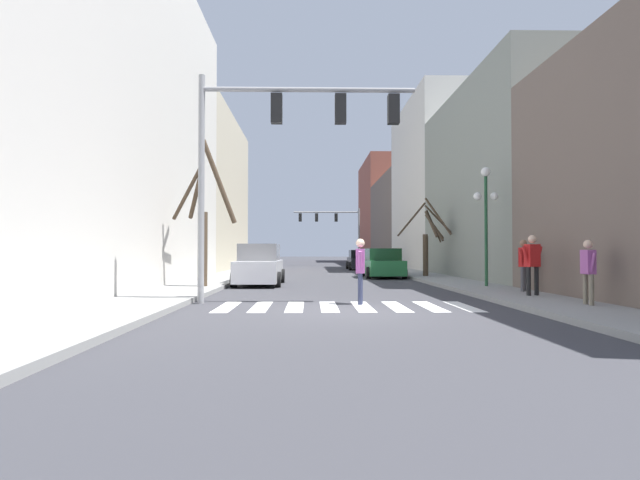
# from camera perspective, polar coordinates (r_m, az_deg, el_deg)

# --- Properties ---
(ground_plane) EXTENTS (240.00, 240.00, 0.00)m
(ground_plane) POSITION_cam_1_polar(r_m,az_deg,el_deg) (12.26, 3.34, -8.20)
(ground_plane) COLOR #38383D
(sidewalk_left) EXTENTS (2.33, 90.00, 0.15)m
(sidewalk_left) POSITION_cam_1_polar(r_m,az_deg,el_deg) (13.01, -21.56, -7.38)
(sidewalk_left) COLOR gray
(sidewalk_left) RESTS_ON ground_plane
(sidewalk_right) EXTENTS (2.33, 90.00, 0.15)m
(sidewalk_right) POSITION_cam_1_polar(r_m,az_deg,el_deg) (13.79, 26.74, -6.98)
(sidewalk_right) COLOR gray
(sidewalk_right) RESTS_ON ground_plane
(building_row_left) EXTENTS (6.00, 39.38, 13.99)m
(building_row_left) POSITION_cam_1_polar(r_m,az_deg,el_deg) (26.94, -20.18, 9.55)
(building_row_left) COLOR beige
(building_row_left) RESTS_ON ground_plane
(building_row_right) EXTENTS (6.00, 71.45, 13.99)m
(building_row_right) POSITION_cam_1_polar(r_m,az_deg,el_deg) (46.40, 12.05, 3.98)
(building_row_right) COLOR #66564C
(building_row_right) RESTS_ON ground_plane
(crosswalk_stripes) EXTENTS (6.75, 2.60, 0.01)m
(crosswalk_stripes) POSITION_cam_1_polar(r_m,az_deg,el_deg) (13.38, 2.96, -7.61)
(crosswalk_stripes) COLOR white
(crosswalk_stripes) RESTS_ON ground_plane
(traffic_signal_near) EXTENTS (6.17, 0.28, 6.49)m
(traffic_signal_near) POSITION_cam_1_polar(r_m,az_deg,el_deg) (14.55, -4.62, 11.89)
(traffic_signal_near) COLOR gray
(traffic_signal_near) RESTS_ON ground_plane
(traffic_signal_far) EXTENTS (6.74, 0.28, 5.84)m
(traffic_signal_far) POSITION_cam_1_polar(r_m,az_deg,el_deg) (50.77, 1.62, 1.96)
(traffic_signal_far) COLOR gray
(traffic_signal_far) RESTS_ON ground_plane
(street_lamp_right_corner) EXTENTS (0.95, 0.36, 4.53)m
(street_lamp_right_corner) POSITION_cam_1_polar(r_m,az_deg,el_deg) (20.06, 18.42, 4.14)
(street_lamp_right_corner) COLOR #1E4C2D
(street_lamp_right_corner) RESTS_ON sidewalk_right
(car_parked_right_far) EXTENTS (2.02, 4.85, 1.79)m
(car_parked_right_far) POSITION_cam_1_polar(r_m,az_deg,el_deg) (21.94, -6.92, -2.96)
(car_parked_right_far) COLOR silver
(car_parked_right_far) RESTS_ON ground_plane
(car_parked_right_mid) EXTENTS (2.14, 4.58, 1.56)m
(car_parked_right_mid) POSITION_cam_1_polar(r_m,az_deg,el_deg) (39.88, 4.68, -2.33)
(car_parked_right_mid) COLOR black
(car_parked_right_mid) RESTS_ON ground_plane
(car_driving_toward_lane) EXTENTS (2.13, 4.53, 1.62)m
(car_driving_toward_lane) POSITION_cam_1_polar(r_m,az_deg,el_deg) (28.00, 7.17, -2.73)
(car_driving_toward_lane) COLOR #236B38
(car_driving_toward_lane) RESTS_ON ground_plane
(pedestrian_near_right_corner) EXTENTS (0.29, 0.79, 1.82)m
(pedestrian_near_right_corner) POSITION_cam_1_polar(r_m,az_deg,el_deg) (13.94, 4.63, -2.92)
(pedestrian_near_right_corner) COLOR #282D47
(pedestrian_near_right_corner) RESTS_ON ground_plane
(pedestrian_on_left_sidewalk) EXTENTS (0.22, 0.69, 1.60)m
(pedestrian_on_left_sidewalk) POSITION_cam_1_polar(r_m,az_deg,el_deg) (14.02, 28.31, -2.67)
(pedestrian_on_left_sidewalk) COLOR #7A705B
(pedestrian_on_left_sidewalk) RESTS_ON sidewalk_right
(pedestrian_waiting_at_curb) EXTENTS (0.51, 0.64, 1.71)m
(pedestrian_waiting_at_curb) POSITION_cam_1_polar(r_m,az_deg,el_deg) (17.81, 22.23, -2.21)
(pedestrian_waiting_at_curb) COLOR #4C4C51
(pedestrian_waiting_at_curb) RESTS_ON sidewalk_right
(pedestrian_crossing_street) EXTENTS (0.76, 0.38, 1.81)m
(pedestrian_crossing_street) POSITION_cam_1_polar(r_m,az_deg,el_deg) (16.27, 23.11, -2.08)
(pedestrian_crossing_street) COLOR black
(pedestrian_crossing_street) RESTS_ON sidewalk_right
(street_tree_right_mid) EXTENTS (1.29, 2.43, 3.56)m
(street_tree_right_mid) POSITION_cam_1_polar(r_m,az_deg,el_deg) (27.43, 12.32, -0.68)
(street_tree_right_mid) COLOR #473828
(street_tree_right_mid) RESTS_ON sidewalk_right
(street_tree_left_near) EXTENTS (3.33, 1.25, 4.21)m
(street_tree_left_near) POSITION_cam_1_polar(r_m,az_deg,el_deg) (27.19, 12.22, -0.09)
(street_tree_left_near) COLOR #473828
(street_tree_left_near) RESTS_ON sidewalk_right
(street_tree_right_far) EXTENTS (2.69, 1.53, 5.60)m
(street_tree_right_far) POSITION_cam_1_polar(r_m,az_deg,el_deg) (19.58, -13.15, 1.66)
(street_tree_right_far) COLOR #473828
(street_tree_right_far) RESTS_ON sidewalk_left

